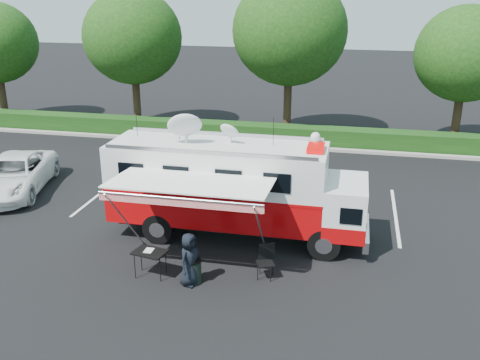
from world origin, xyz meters
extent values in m
plane|color=black|center=(0.00, 0.00, 0.00)|extent=(120.00, 120.00, 0.00)
cube|color=#9E998E|center=(4.00, 11.00, 0.07)|extent=(60.00, 0.35, 0.15)
cube|color=black|center=(4.00, 11.90, 0.50)|extent=(60.00, 1.20, 1.00)
cylinder|color=black|center=(-18.00, 13.00, 2.00)|extent=(0.44, 0.44, 4.00)
cylinder|color=black|center=(-9.00, 13.00, 2.20)|extent=(0.44, 0.44, 4.40)
ellipsoid|color=#14380F|center=(-9.00, 13.00, 5.46)|extent=(5.63, 5.63, 5.35)
cylinder|color=black|center=(0.00, 13.00, 2.40)|extent=(0.44, 0.44, 4.80)
ellipsoid|color=#14380F|center=(0.00, 13.00, 5.95)|extent=(6.14, 6.14, 5.84)
cylinder|color=black|center=(9.00, 13.00, 2.00)|extent=(0.44, 0.44, 4.00)
ellipsoid|color=#14380F|center=(9.00, 13.00, 4.96)|extent=(5.12, 5.12, 4.86)
cube|color=silver|center=(-6.50, 3.00, 0.00)|extent=(0.12, 5.50, 0.01)
cube|color=silver|center=(-0.50, 3.00, 0.00)|extent=(0.12, 5.50, 0.01)
cube|color=silver|center=(5.50, 3.00, 0.00)|extent=(0.12, 5.50, 0.01)
cube|color=black|center=(0.00, 0.00, 0.52)|extent=(8.20, 1.34, 0.29)
cylinder|color=black|center=(3.05, -1.05, 0.52)|extent=(1.05, 0.31, 1.05)
cylinder|color=black|center=(3.05, 1.05, 0.52)|extent=(1.05, 0.31, 1.05)
cylinder|color=black|center=(-2.48, -1.05, 0.52)|extent=(1.05, 0.31, 1.05)
cylinder|color=black|center=(-2.48, 1.05, 0.52)|extent=(1.05, 0.31, 1.05)
cube|color=silver|center=(4.34, 0.00, 0.57)|extent=(0.19, 2.38, 0.38)
cube|color=silver|center=(3.62, 0.00, 1.48)|extent=(1.34, 2.38, 1.62)
cube|color=#AB0609|center=(3.62, 0.00, 0.91)|extent=(1.35, 2.40, 0.52)
cube|color=black|center=(4.24, 0.00, 1.76)|extent=(0.11, 2.08, 0.67)
cube|color=#AB0609|center=(-0.67, 0.00, 1.24)|extent=(7.25, 2.38, 1.14)
cube|color=#AB0609|center=(-0.67, 0.00, 1.81)|extent=(7.27, 2.40, 0.10)
cube|color=silver|center=(-0.67, 0.00, 2.53)|extent=(7.25, 2.38, 1.34)
cube|color=silver|center=(-0.67, 0.00, 3.23)|extent=(7.25, 2.38, 0.08)
cube|color=#CC0505|center=(2.58, 0.00, 3.37)|extent=(0.52, 0.91, 0.15)
sphere|color=silver|center=(2.48, 0.95, 3.46)|extent=(0.32, 0.32, 0.32)
ellipsoid|color=silver|center=(-1.72, -0.14, 3.91)|extent=(1.14, 1.14, 0.34)
ellipsoid|color=silver|center=(-0.29, 0.19, 3.72)|extent=(0.67, 0.67, 0.19)
cylinder|color=black|center=(-3.62, 0.38, 3.72)|extent=(0.02, 0.02, 0.95)
cylinder|color=black|center=(-2.10, 0.38, 3.72)|extent=(0.02, 0.02, 0.95)
cylinder|color=black|center=(1.14, 0.38, 3.72)|extent=(0.02, 0.02, 0.95)
cube|color=white|center=(-0.86, -2.34, 2.77)|extent=(4.77, 2.29, 0.20)
cube|color=red|center=(-0.86, -3.46, 2.59)|extent=(4.77, 0.04, 0.27)
cylinder|color=#B2B2B7|center=(-0.86, -3.48, 2.71)|extent=(4.77, 0.07, 0.07)
cylinder|color=#B2B2B7|center=(-2.99, -2.41, 1.36)|extent=(0.05, 2.48, 2.75)
cylinder|color=#B2B2B7|center=(1.28, -2.41, 1.36)|extent=(0.05, 2.48, 2.75)
imported|color=white|center=(-10.10, 2.17, 0.00)|extent=(3.85, 5.95, 1.52)
imported|color=black|center=(-0.64, -3.40, 0.00)|extent=(0.75, 0.91, 1.61)
cube|color=black|center=(-1.93, -3.19, 0.79)|extent=(1.07, 0.85, 0.05)
cylinder|color=black|center=(-2.33, -3.44, 0.40)|extent=(0.02, 0.02, 0.79)
cylinder|color=black|center=(-2.33, -2.94, 0.40)|extent=(0.02, 0.02, 0.79)
cylinder|color=black|center=(-1.54, -3.44, 0.40)|extent=(0.02, 0.02, 0.79)
cylinder|color=black|center=(-1.54, -2.94, 0.40)|extent=(0.02, 0.02, 0.79)
cube|color=silver|center=(-1.98, -3.14, 0.82)|extent=(0.25, 0.34, 0.01)
cube|color=black|center=(1.44, -2.58, 0.48)|extent=(0.63, 0.63, 0.04)
cube|color=black|center=(1.44, -2.34, 0.75)|extent=(0.46, 0.22, 0.54)
cylinder|color=black|center=(1.25, -2.77, 0.24)|extent=(0.02, 0.02, 0.48)
cylinder|color=black|center=(1.25, -2.39, 0.24)|extent=(0.02, 0.02, 0.48)
cylinder|color=black|center=(1.63, -2.77, 0.24)|extent=(0.02, 0.02, 0.48)
cylinder|color=black|center=(1.63, -2.39, 0.24)|extent=(0.02, 0.02, 0.48)
cylinder|color=black|center=(-0.57, -3.26, 0.34)|extent=(0.45, 0.45, 0.69)
cylinder|color=black|center=(-0.57, -3.26, 0.71)|extent=(0.48, 0.48, 0.04)
camera|label=1|loc=(3.68, -16.41, 8.20)|focal=40.00mm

